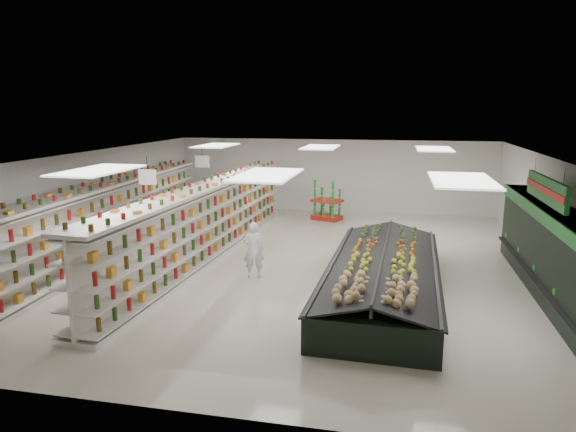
% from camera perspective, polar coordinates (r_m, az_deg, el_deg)
% --- Properties ---
extents(floor, '(16.00, 16.00, 0.00)m').
position_cam_1_polar(floor, '(15.53, 1.34, -5.17)').
color(floor, beige).
rests_on(floor, ground).
extents(ceiling, '(14.00, 16.00, 0.02)m').
position_cam_1_polar(ceiling, '(14.91, 1.40, 6.67)').
color(ceiling, white).
rests_on(ceiling, wall_back).
extents(wall_back, '(14.00, 0.02, 3.20)m').
position_cam_1_polar(wall_back, '(22.95, 5.01, 4.47)').
color(wall_back, silver).
rests_on(wall_back, floor).
extents(wall_front, '(14.00, 0.02, 3.20)m').
position_cam_1_polar(wall_front, '(7.72, -9.67, -10.89)').
color(wall_front, silver).
rests_on(wall_front, floor).
extents(wall_left, '(0.02, 16.00, 3.20)m').
position_cam_1_polar(wall_left, '(17.77, -21.43, 1.49)').
color(wall_left, silver).
rests_on(wall_left, floor).
extents(wall_right, '(0.02, 16.00, 3.20)m').
position_cam_1_polar(wall_right, '(15.51, 27.71, -0.48)').
color(wall_right, silver).
rests_on(wall_right, floor).
extents(produce_wall_case, '(0.93, 8.00, 2.20)m').
position_cam_1_polar(produce_wall_case, '(14.06, 27.35, -3.13)').
color(produce_wall_case, black).
rests_on(produce_wall_case, floor).
extents(aisle_sign_near, '(0.52, 0.06, 0.75)m').
position_cam_1_polar(aisle_sign_near, '(14.28, -15.33, 4.21)').
color(aisle_sign_near, white).
rests_on(aisle_sign_near, ceiling).
extents(aisle_sign_far, '(0.52, 0.06, 0.75)m').
position_cam_1_polar(aisle_sign_far, '(17.91, -9.53, 5.96)').
color(aisle_sign_far, white).
rests_on(aisle_sign_far, ceiling).
extents(hortifruti_banner, '(0.12, 3.20, 0.95)m').
position_cam_1_polar(hortifruti_banner, '(13.71, 26.76, 2.61)').
color(hortifruti_banner, '#1C6A27').
rests_on(hortifruti_banner, ceiling).
extents(gondola_left, '(1.50, 13.20, 2.28)m').
position_cam_1_polar(gondola_left, '(16.86, -19.69, -0.82)').
color(gondola_left, silver).
rests_on(gondola_left, floor).
extents(gondola_center, '(1.63, 13.11, 2.27)m').
position_cam_1_polar(gondola_center, '(16.08, -8.93, -0.88)').
color(gondola_center, silver).
rests_on(gondola_center, floor).
extents(produce_island, '(2.97, 7.54, 1.11)m').
position_cam_1_polar(produce_island, '(13.09, 10.52, -6.35)').
color(produce_island, black).
rests_on(produce_island, floor).
extents(soda_endcap, '(1.41, 1.21, 1.52)m').
position_cam_1_polar(soda_endcap, '(21.27, 4.37, 1.53)').
color(soda_endcap, '#AA2013').
rests_on(soda_endcap, floor).
extents(shopper_main, '(0.64, 0.51, 1.55)m').
position_cam_1_polar(shopper_main, '(14.04, -3.86, -3.76)').
color(shopper_main, white).
rests_on(shopper_main, floor).
extents(shopper_background, '(0.51, 0.80, 1.62)m').
position_cam_1_polar(shopper_background, '(19.33, -8.23, 0.61)').
color(shopper_background, tan).
rests_on(shopper_background, floor).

